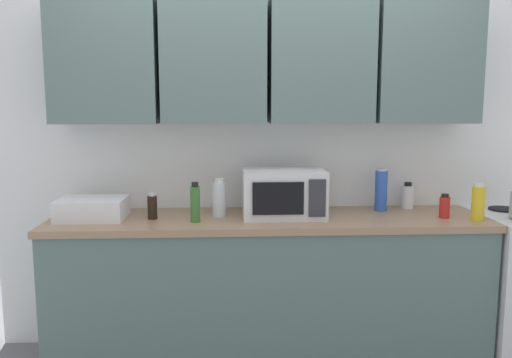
# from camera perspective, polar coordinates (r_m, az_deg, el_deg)

# --- Properties ---
(wall_back_with_cabinets) EXTENTS (3.44, 0.38, 2.60)m
(wall_back_with_cabinets) POSITION_cam_1_polar(r_m,az_deg,el_deg) (3.22, 1.14, 8.56)
(wall_back_with_cabinets) COLOR white
(wall_back_with_cabinets) RESTS_ON ground_plane
(counter_run) EXTENTS (2.57, 0.63, 0.90)m
(counter_run) POSITION_cam_1_polar(r_m,az_deg,el_deg) (3.18, 1.38, -12.13)
(counter_run) COLOR slate
(counter_run) RESTS_ON ground_plane
(microwave) EXTENTS (0.48, 0.37, 0.28)m
(microwave) POSITION_cam_1_polar(r_m,az_deg,el_deg) (3.05, 3.05, -1.56)
(microwave) COLOR silver
(microwave) RESTS_ON counter_run
(dish_rack) EXTENTS (0.38, 0.30, 0.12)m
(dish_rack) POSITION_cam_1_polar(r_m,az_deg,el_deg) (3.14, -17.73, -3.14)
(dish_rack) COLOR silver
(dish_rack) RESTS_ON counter_run
(bottle_blue_cleaner) EXTENTS (0.08, 0.08, 0.27)m
(bottle_blue_cleaner) POSITION_cam_1_polar(r_m,az_deg,el_deg) (3.30, 13.74, -1.22)
(bottle_blue_cleaner) COLOR #2D56B7
(bottle_blue_cleaner) RESTS_ON counter_run
(bottle_green_oil) EXTENTS (0.05, 0.05, 0.23)m
(bottle_green_oil) POSITION_cam_1_polar(r_m,az_deg,el_deg) (2.92, -6.78, -2.69)
(bottle_green_oil) COLOR #386B2D
(bottle_green_oil) RESTS_ON counter_run
(bottle_soy_dark) EXTENTS (0.06, 0.06, 0.15)m
(bottle_soy_dark) POSITION_cam_1_polar(r_m,az_deg,el_deg) (3.04, -11.46, -3.05)
(bottle_soy_dark) COLOR black
(bottle_soy_dark) RESTS_ON counter_run
(bottle_yellow_mustard) EXTENTS (0.07, 0.07, 0.21)m
(bottle_yellow_mustard) POSITION_cam_1_polar(r_m,az_deg,el_deg) (3.20, 23.49, -2.43)
(bottle_yellow_mustard) COLOR gold
(bottle_yellow_mustard) RESTS_ON counter_run
(bottle_red_sauce) EXTENTS (0.06, 0.06, 0.14)m
(bottle_red_sauce) POSITION_cam_1_polar(r_m,az_deg,el_deg) (3.21, 20.23, -2.90)
(bottle_red_sauce) COLOR red
(bottle_red_sauce) RESTS_ON counter_run
(bottle_clear_tall) EXTENTS (0.08, 0.08, 0.23)m
(bottle_clear_tall) POSITION_cam_1_polar(r_m,az_deg,el_deg) (3.06, -4.12, -2.16)
(bottle_clear_tall) COLOR silver
(bottle_clear_tall) RESTS_ON counter_run
(bottle_white_jar) EXTENTS (0.08, 0.08, 0.17)m
(bottle_white_jar) POSITION_cam_1_polar(r_m,az_deg,el_deg) (3.44, 16.51, -1.85)
(bottle_white_jar) COLOR white
(bottle_white_jar) RESTS_ON counter_run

